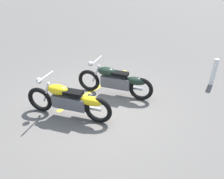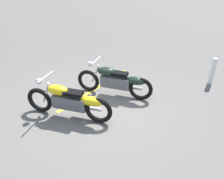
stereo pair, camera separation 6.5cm
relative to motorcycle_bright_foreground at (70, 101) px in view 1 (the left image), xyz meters
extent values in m
plane|color=#66605B|center=(0.26, 0.72, -0.46)|extent=(60.00, 60.00, 0.00)
torus|color=black|center=(-0.81, -0.22, -0.13)|extent=(0.68, 0.28, 0.67)
torus|color=black|center=(0.70, 0.19, -0.13)|extent=(0.68, 0.28, 0.67)
cube|color=#59595E|center=(-0.01, -0.01, -0.04)|extent=(0.87, 0.43, 0.32)
ellipsoid|color=yellow|center=(-0.27, -0.08, 0.26)|extent=(0.58, 0.41, 0.24)
ellipsoid|color=yellow|center=(0.54, 0.15, 0.10)|extent=(0.60, 0.38, 0.22)
cube|color=black|center=(0.12, 0.03, 0.24)|extent=(0.49, 0.35, 0.09)
cylinder|color=silver|center=(-0.59, -0.16, 0.13)|extent=(0.27, 0.13, 0.56)
cylinder|color=silver|center=(-0.54, -0.15, 0.56)|extent=(0.20, 0.61, 0.04)
sphere|color=silver|center=(-0.73, -0.20, 0.42)|extent=(0.15, 0.15, 0.15)
cylinder|color=silver|center=(0.34, 0.24, -0.20)|extent=(0.70, 0.27, 0.09)
torus|color=black|center=(-0.44, 1.28, -0.13)|extent=(0.68, 0.26, 0.67)
torus|color=black|center=(1.08, 1.64, -0.13)|extent=(0.68, 0.26, 0.67)
cube|color=#59595E|center=(0.37, 1.47, -0.04)|extent=(0.87, 0.41, 0.32)
ellipsoid|color=black|center=(0.11, 1.41, 0.26)|extent=(0.57, 0.39, 0.24)
ellipsoid|color=black|center=(0.93, 1.60, 0.10)|extent=(0.60, 0.36, 0.22)
cube|color=black|center=(0.50, 1.50, 0.24)|extent=(0.48, 0.33, 0.09)
cylinder|color=silver|center=(-0.21, 1.33, 0.13)|extent=(0.27, 0.12, 0.56)
cylinder|color=silver|center=(-0.16, 1.34, 0.56)|extent=(0.18, 0.61, 0.04)
sphere|color=silver|center=(-0.36, 1.30, 0.42)|extent=(0.15, 0.15, 0.15)
cylinder|color=silver|center=(0.73, 1.70, -0.20)|extent=(0.70, 0.25, 0.09)
cylinder|color=white|center=(2.56, 3.69, -0.03)|extent=(0.14, 0.14, 0.86)
cube|color=yellow|center=(-0.34, 1.55, -0.46)|extent=(0.31, 3.20, 0.01)
camera|label=1|loc=(3.15, -3.03, 2.68)|focal=33.96mm
camera|label=2|loc=(3.10, -3.07, 2.68)|focal=33.96mm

